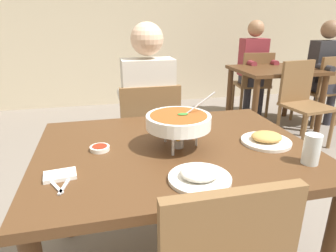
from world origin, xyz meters
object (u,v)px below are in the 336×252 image
Objects in this scene: dining_table_main at (175,165)px; sauce_dish at (100,148)px; appetizer_plate at (266,139)px; patron_bg_left at (254,63)px; dining_table_far at (275,79)px; chair_diner_main at (149,135)px; rice_plate at (200,176)px; curry_bowl at (179,122)px; chair_bg_middle at (324,87)px; chair_bg_right at (302,98)px; diner_main at (148,103)px; drink_glass at (311,151)px; patron_bg_middle at (326,67)px; chair_bg_left at (254,81)px.

dining_table_main is 14.32× the size of sauce_dish.
patron_bg_left reaches higher than appetizer_plate.
dining_table_main is 2.67m from dining_table_far.
chair_diner_main is 1.13m from rice_plate.
patron_bg_left is at bearing 49.24° from sauce_dish.
curry_bowl is at bearing -131.84° from dining_table_far.
dining_table_far is at bearing 170.99° from chair_bg_middle.
chair_bg_middle is 0.75m from chair_bg_right.
drink_glass is (0.51, -1.10, 0.07)m from diner_main.
chair_bg_left is at bearing 144.24° from patron_bg_middle.
patron_bg_middle reaches higher than appetizer_plate.
rice_plate reaches higher than sauce_dish.
drink_glass is at bearing 3.10° from rice_plate.
chair_bg_left is (1.77, 1.64, -0.24)m from diner_main.
rice_plate is at bearing -89.41° from diner_main.
chair_bg_middle reaches higher than drink_glass.
chair_diner_main is 1.00× the size of chair_bg_left.
dining_table_main is at bearing -90.00° from chair_diner_main.
chair_bg_left is at bearing 43.40° from chair_diner_main.
sauce_dish reaches higher than dining_table_far.
curry_bowl is at bearing -89.16° from chair_diner_main.
patron_bg_left is (-0.03, 1.04, 0.24)m from chair_bg_right.
rice_plate is 2.67× the size of sauce_dish.
appetizer_plate is 2.67× the size of sauce_dish.
patron_bg_left reaches higher than sauce_dish.
rice_plate is (0.01, -1.10, 0.26)m from chair_diner_main.
diner_main is 2.43m from chair_bg_left.
diner_main is 1.94m from chair_bg_right.
chair_bg_right is at bearing 48.18° from appetizer_plate.
chair_bg_left is (-0.02, 0.47, -0.11)m from dining_table_far.
diner_main is 14.56× the size of sauce_dish.
chair_diner_main is 3.75× the size of rice_plate.
chair_bg_right reaches higher than dining_table_main.
drink_glass reaches higher than rice_plate.
dining_table_far is (1.78, 2.30, -0.15)m from rice_plate.
chair_bg_right is at bearing -88.31° from dining_table_far.
dining_table_far is 0.69m from patron_bg_middle.
dining_table_far is 0.54m from patron_bg_left.
dining_table_main is 0.23m from curry_bowl.
patron_bg_left reaches higher than curry_bowl.
sauce_dish is (-0.36, 0.36, -0.01)m from rice_plate.
drink_glass is 2.98m from patron_bg_middle.
patron_bg_middle reaches higher than rice_plate.
patron_bg_middle is at bearing -39.42° from patron_bg_left.
rice_plate is 1.00× the size of appetizer_plate.
curry_bowl is 0.37× the size of chair_bg_right.
diner_main is 1.13m from rice_plate.
rice_plate is at bearing -148.69° from appetizer_plate.
chair_diner_main reaches higher than dining_table_far.
chair_bg_left is (1.76, 2.46, -0.37)m from curry_bowl.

